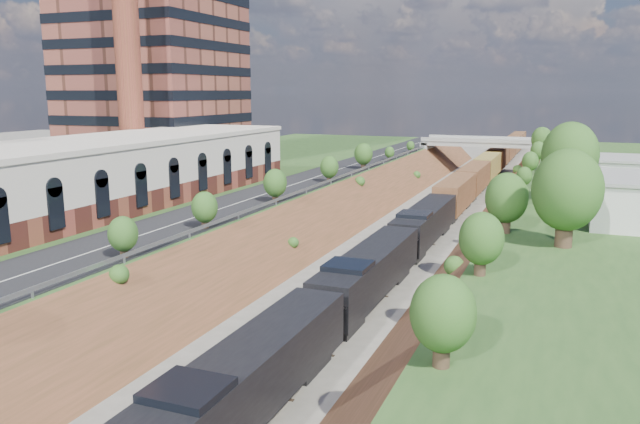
% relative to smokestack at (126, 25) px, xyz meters
% --- Properties ---
extents(platform_left, '(44.00, 180.00, 5.00)m').
position_rel_smokestack_xyz_m(platform_left, '(3.00, 4.00, -22.50)').
color(platform_left, '#2D5021').
rests_on(platform_left, ground).
extents(embankment_left, '(10.00, 180.00, 10.00)m').
position_rel_smokestack_xyz_m(embankment_left, '(25.00, 4.00, -25.00)').
color(embankment_left, brown).
rests_on(embankment_left, ground).
extents(embankment_right, '(10.00, 180.00, 10.00)m').
position_rel_smokestack_xyz_m(embankment_right, '(47.00, 4.00, -25.00)').
color(embankment_right, brown).
rests_on(embankment_right, ground).
extents(rail_left_track, '(1.58, 180.00, 0.18)m').
position_rel_smokestack_xyz_m(rail_left_track, '(33.40, 4.00, -24.91)').
color(rail_left_track, gray).
rests_on(rail_left_track, ground).
extents(rail_right_track, '(1.58, 180.00, 0.18)m').
position_rel_smokestack_xyz_m(rail_right_track, '(38.60, 4.00, -24.91)').
color(rail_right_track, gray).
rests_on(rail_right_track, ground).
extents(road, '(8.00, 180.00, 0.10)m').
position_rel_smokestack_xyz_m(road, '(20.50, 4.00, -19.95)').
color(road, black).
rests_on(road, platform_left).
extents(guardrail, '(0.10, 171.00, 0.70)m').
position_rel_smokestack_xyz_m(guardrail, '(24.60, 3.80, -19.45)').
color(guardrail, '#99999E').
rests_on(guardrail, platform_left).
extents(commercial_building, '(14.30, 62.30, 7.00)m').
position_rel_smokestack_xyz_m(commercial_building, '(8.00, -18.00, -16.49)').
color(commercial_building, brown).
rests_on(commercial_building, platform_left).
extents(smokestack, '(3.20, 3.20, 40.00)m').
position_rel_smokestack_xyz_m(smokestack, '(0.00, 0.00, 0.00)').
color(smokestack, brown).
rests_on(smokestack, platform_left).
extents(overpass, '(24.50, 8.30, 7.40)m').
position_rel_smokestack_xyz_m(overpass, '(36.00, 66.00, -20.08)').
color(overpass, gray).
rests_on(overpass, ground).
extents(white_building_far, '(8.00, 10.00, 3.60)m').
position_rel_smokestack_xyz_m(white_building_far, '(59.00, 18.00, -18.20)').
color(white_building_far, silver).
rests_on(white_building_far, platform_right).
extents(tree_right_large, '(5.25, 5.25, 7.61)m').
position_rel_smokestack_xyz_m(tree_right_large, '(53.00, -16.00, -15.62)').
color(tree_right_large, '#473323').
rests_on(tree_right_large, platform_right).
extents(tree_left_crest, '(2.45, 2.45, 3.55)m').
position_rel_smokestack_xyz_m(tree_left_crest, '(24.20, -36.00, -17.96)').
color(tree_left_crest, '#473323').
rests_on(tree_left_crest, platform_left).
extents(freight_train, '(3.27, 183.31, 4.82)m').
position_rel_smokestack_xyz_m(freight_train, '(38.60, 44.36, -22.24)').
color(freight_train, black).
rests_on(freight_train, ground).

